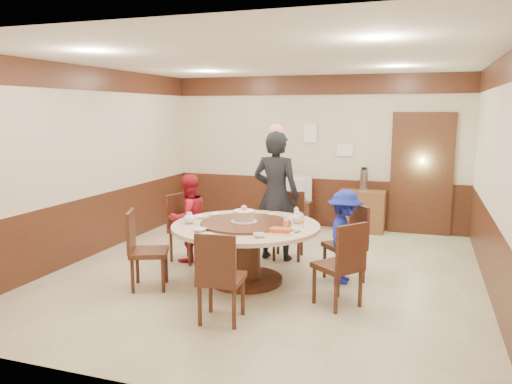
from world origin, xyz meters
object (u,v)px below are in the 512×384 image
(tv_stand, at_px, (289,213))
(person_blue, at_px, (344,237))
(banquet_table, at_px, (246,241))
(person_standing, at_px, (276,196))
(shrimp_platter, at_px, (280,231))
(side_cabinet, at_px, (362,211))
(birthday_cake, at_px, (244,216))
(person_red, at_px, (189,218))
(television, at_px, (290,188))
(thermos, at_px, (364,180))

(tv_stand, bearing_deg, person_blue, -62.28)
(banquet_table, bearing_deg, person_standing, 86.29)
(shrimp_platter, height_order, tv_stand, shrimp_platter)
(side_cabinet, bearing_deg, birthday_cake, -108.82)
(person_red, xyz_separation_m, person_blue, (2.28, -0.20, -0.04))
(tv_stand, height_order, television, television)
(shrimp_platter, bearing_deg, thermos, 81.37)
(banquet_table, height_order, person_red, person_red)
(birthday_cake, xyz_separation_m, shrimp_platter, (0.57, -0.33, -0.08))
(person_red, distance_m, thermos, 3.41)
(banquet_table, height_order, tv_stand, banquet_table)
(tv_stand, xyz_separation_m, side_cabinet, (1.34, 0.03, 0.12))
(banquet_table, xyz_separation_m, shrimp_platter, (0.54, -0.32, 0.24))
(thermos, bearing_deg, shrimp_platter, -98.63)
(person_blue, height_order, thermos, person_blue)
(thermos, bearing_deg, person_blue, -87.91)
(person_standing, xyz_separation_m, birthday_cake, (-0.10, -1.08, -0.09))
(person_red, relative_size, side_cabinet, 1.58)
(person_standing, height_order, person_red, person_standing)
(banquet_table, height_order, shrimp_platter, shrimp_platter)
(television, height_order, side_cabinet, television)
(thermos, bearing_deg, banquet_table, -108.61)
(shrimp_platter, xyz_separation_m, tv_stand, (-0.82, 3.49, -0.53))
(side_cabinet, distance_m, thermos, 0.57)
(person_blue, bearing_deg, banquet_table, 109.65)
(person_red, xyz_separation_m, thermos, (2.17, 2.60, 0.31))
(banquet_table, height_order, thermos, thermos)
(person_standing, distance_m, person_red, 1.31)
(shrimp_platter, bearing_deg, person_red, 150.73)
(shrimp_platter, xyz_separation_m, thermos, (0.53, 3.52, 0.16))
(person_blue, distance_m, shrimp_platter, 0.97)
(tv_stand, bearing_deg, thermos, 1.27)
(banquet_table, bearing_deg, thermos, 71.39)
(birthday_cake, xyz_separation_m, tv_stand, (-0.25, 3.16, -0.60))
(shrimp_platter, bearing_deg, television, 103.25)
(banquet_table, relative_size, shrimp_platter, 6.21)
(banquet_table, relative_size, television, 2.31)
(birthday_cake, distance_m, shrimp_platter, 0.66)
(person_standing, xyz_separation_m, side_cabinet, (0.99, 2.11, -0.57))
(television, relative_size, thermos, 2.13)
(banquet_table, xyz_separation_m, person_red, (-1.10, 0.60, 0.10))
(person_red, xyz_separation_m, side_cabinet, (2.16, 2.60, -0.26))
(shrimp_platter, distance_m, television, 3.59)
(person_standing, xyz_separation_m, television, (-0.35, 2.08, -0.21))
(tv_stand, relative_size, thermos, 2.24)
(person_standing, xyz_separation_m, thermos, (1.01, 2.11, -0.00))
(television, bearing_deg, birthday_cake, 98.13)
(tv_stand, bearing_deg, banquet_table, -84.97)
(person_standing, relative_size, television, 2.33)
(person_blue, bearing_deg, person_red, 86.12)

